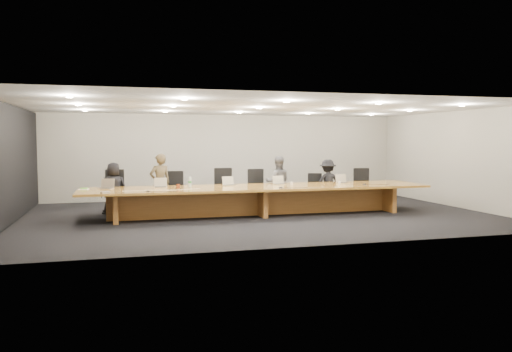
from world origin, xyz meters
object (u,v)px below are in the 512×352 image
at_px(person_c, 278,182).
at_px(av_box, 105,192).
at_px(chair_far_right, 363,186).
at_px(laptop_c, 230,181).
at_px(laptop_d, 280,180).
at_px(person_d, 328,183).
at_px(laptop_e, 343,179).
at_px(person_b, 160,183).
at_px(chair_right, 315,189).
at_px(laptop_a, 106,184).
at_px(person_a, 114,188).
at_px(mic_left, 148,191).
at_px(paper_cup_near, 292,184).
at_px(mic_right, 365,184).
at_px(chair_mid_right, 259,188).
at_px(conference_table, 259,195).
at_px(paper_cup_far, 339,183).
at_px(amber_mug, 178,186).
at_px(chair_far_left, 115,191).
at_px(chair_left, 175,191).
at_px(water_bottle, 190,182).
at_px(mic_center, 281,187).
at_px(chair_mid_left, 224,189).

relative_size(person_c, av_box, 7.78).
bearing_deg(chair_far_right, person_c, -167.75).
bearing_deg(laptop_c, laptop_d, -14.14).
distance_m(person_d, laptop_e, 0.88).
bearing_deg(laptop_c, person_b, 144.10).
height_order(chair_right, laptop_a, laptop_a).
bearing_deg(person_a, mic_left, 116.05).
bearing_deg(paper_cup_near, mic_right, -10.84).
height_order(person_b, laptop_a, person_b).
bearing_deg(person_b, chair_mid_right, 168.76).
bearing_deg(conference_table, person_b, 155.13).
bearing_deg(paper_cup_far, laptop_d, 168.25).
height_order(person_c, amber_mug, person_c).
relative_size(laptop_c, paper_cup_far, 3.78).
bearing_deg(person_d, mic_right, 109.11).
bearing_deg(chair_mid_right, paper_cup_near, -70.84).
distance_m(chair_far_left, av_box, 1.95).
bearing_deg(person_c, laptop_e, 161.79).
bearing_deg(paper_cup_near, av_box, -171.64).
xyz_separation_m(chair_right, laptop_e, (0.44, -0.96, 0.38)).
relative_size(person_b, amber_mug, 14.60).
bearing_deg(laptop_a, chair_far_left, 99.53).
bearing_deg(person_c, laptop_c, 38.17).
distance_m(chair_right, person_a, 5.75).
distance_m(person_a, mic_right, 6.69).
distance_m(chair_left, laptop_d, 2.88).
distance_m(chair_left, paper_cup_far, 4.51).
xyz_separation_m(laptop_c, mic_left, (-2.17, -1.02, -0.11)).
xyz_separation_m(water_bottle, mic_left, (-1.11, -0.93, -0.11)).
bearing_deg(chair_far_right, laptop_c, -156.30).
distance_m(mic_left, mic_center, 3.26).
distance_m(chair_left, person_b, 0.51).
relative_size(paper_cup_far, mic_right, 0.68).
bearing_deg(conference_table, mic_right, -5.48).
distance_m(chair_right, paper_cup_far, 1.29).
bearing_deg(paper_cup_far, mic_center, -161.41).
bearing_deg(laptop_c, conference_table, -43.07).
relative_size(person_c, mic_left, 13.72).
xyz_separation_m(chair_far_right, water_bottle, (-5.34, -0.85, 0.31)).
xyz_separation_m(amber_mug, mic_right, (4.98, -0.28, -0.04)).
xyz_separation_m(chair_left, laptop_e, (4.56, -0.97, 0.32)).
xyz_separation_m(chair_far_left, mic_right, (6.52, -1.60, 0.17)).
bearing_deg(laptop_c, chair_far_left, 149.31).
height_order(chair_mid_left, mic_right, chair_mid_left).
height_order(person_b, person_c, person_b).
bearing_deg(paper_cup_near, water_bottle, 175.41).
relative_size(laptop_e, paper_cup_far, 3.86).
bearing_deg(person_b, laptop_e, 155.77).
xyz_separation_m(chair_mid_right, person_b, (-2.80, -0.18, 0.22)).
bearing_deg(paper_cup_near, chair_far_right, 21.89).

